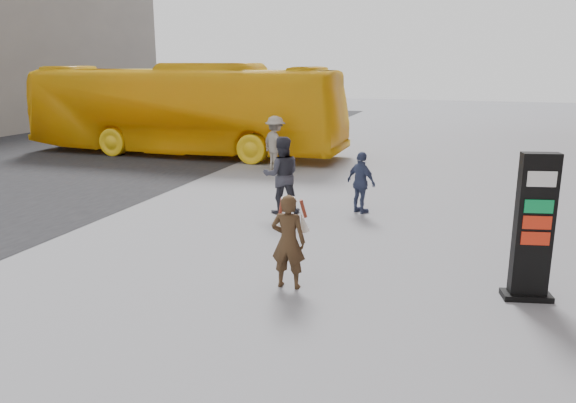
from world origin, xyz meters
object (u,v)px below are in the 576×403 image
(bus, at_px, (184,109))
(pedestrian_c, at_px, (361,183))
(info_pylon, at_px, (534,228))
(pedestrian_a, at_px, (282,175))
(pedestrian_b, at_px, (275,144))
(woman, at_px, (288,240))

(bus, xyz_separation_m, pedestrian_c, (8.45, -6.73, -1.03))
(info_pylon, height_order, pedestrian_a, info_pylon)
(bus, height_order, pedestrian_b, bus)
(pedestrian_a, distance_m, pedestrian_c, 1.93)
(pedestrian_c, bearing_deg, pedestrian_a, 51.70)
(woman, bearing_deg, pedestrian_a, -72.12)
(info_pylon, relative_size, bus, 0.18)
(bus, bearing_deg, info_pylon, -133.15)
(info_pylon, xyz_separation_m, pedestrian_b, (-7.30, 8.78, -0.22))
(woman, bearing_deg, pedestrian_b, -71.67)
(pedestrian_b, bearing_deg, info_pylon, 167.35)
(pedestrian_b, bearing_deg, bus, 12.02)
(pedestrian_a, xyz_separation_m, pedestrian_b, (-2.01, 5.14, -0.01))
(info_pylon, relative_size, woman, 1.48)
(woman, height_order, pedestrian_c, woman)
(info_pylon, bearing_deg, pedestrian_b, 117.16)
(bus, xyz_separation_m, pedestrian_a, (6.62, -7.35, -0.85))
(info_pylon, height_order, pedestrian_b, info_pylon)
(info_pylon, distance_m, pedestrian_a, 6.43)
(info_pylon, height_order, pedestrian_c, info_pylon)
(woman, distance_m, pedestrian_b, 10.19)
(pedestrian_a, relative_size, pedestrian_b, 1.01)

